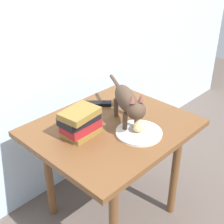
# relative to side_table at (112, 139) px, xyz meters

# --- Properties ---
(ground_plane) EXTENTS (6.00, 6.00, 0.00)m
(ground_plane) POSITION_rel_side_table_xyz_m (0.00, 0.00, -0.53)
(ground_plane) COLOR brown
(back_panel) EXTENTS (4.00, 0.04, 2.20)m
(back_panel) POSITION_rel_side_table_xyz_m (0.00, 0.45, 0.57)
(back_panel) COLOR silver
(back_panel) RESTS_ON ground
(side_table) EXTENTS (0.79, 0.67, 0.61)m
(side_table) POSITION_rel_side_table_xyz_m (0.00, 0.00, 0.00)
(side_table) COLOR brown
(side_table) RESTS_ON ground
(plate) EXTENTS (0.23, 0.23, 0.01)m
(plate) POSITION_rel_side_table_xyz_m (0.04, -0.15, 0.09)
(plate) COLOR silver
(plate) RESTS_ON side_table
(bread_roll) EXTENTS (0.09, 0.07, 0.05)m
(bread_roll) POSITION_rel_side_table_xyz_m (0.04, -0.14, 0.12)
(bread_roll) COLOR #E0BC7A
(bread_roll) RESTS_ON plate
(cat) EXTENTS (0.28, 0.42, 0.23)m
(cat) POSITION_rel_side_table_xyz_m (0.06, -0.05, 0.21)
(cat) COLOR #4C3828
(cat) RESTS_ON side_table
(book_stack) EXTENTS (0.20, 0.15, 0.14)m
(book_stack) POSITION_rel_side_table_xyz_m (-0.16, 0.05, 0.15)
(book_stack) COLOR olive
(book_stack) RESTS_ON side_table
(candle_jar) EXTENTS (0.07, 0.07, 0.08)m
(candle_jar) POSITION_rel_side_table_xyz_m (0.19, 0.10, 0.12)
(candle_jar) COLOR silver
(candle_jar) RESTS_ON side_table
(tv_remote) EXTENTS (0.14, 0.14, 0.02)m
(tv_remote) POSITION_rel_side_table_xyz_m (0.10, 0.21, 0.09)
(tv_remote) COLOR black
(tv_remote) RESTS_ON side_table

